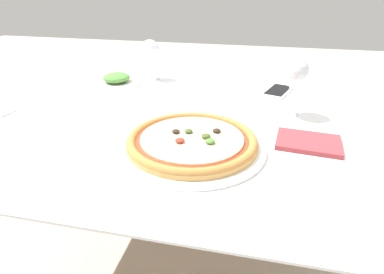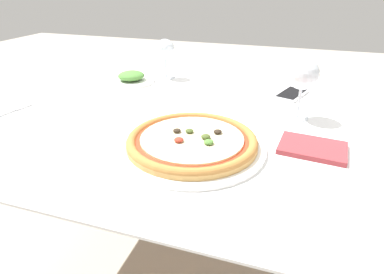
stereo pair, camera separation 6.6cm
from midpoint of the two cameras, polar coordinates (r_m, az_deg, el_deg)
dining_table at (r=1.00m, az=-7.03°, el=-0.35°), size 1.30×0.98×0.73m
pizza_plate at (r=0.75m, az=-2.50°, el=-0.95°), size 0.35×0.35×0.04m
wine_glass_far_left at (r=0.94m, az=15.59°, el=10.91°), size 0.08×0.08×0.17m
wine_glass_far_right at (r=1.28m, az=-9.02°, el=14.85°), size 0.07×0.07×0.15m
cell_phone at (r=1.16m, az=13.46°, el=7.90°), size 0.11×0.16×0.01m
side_plate at (r=1.26m, az=-14.72°, el=9.72°), size 0.17×0.17×0.04m
napkin_folded at (r=0.81m, az=17.83°, el=-0.96°), size 0.16×0.12×0.01m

